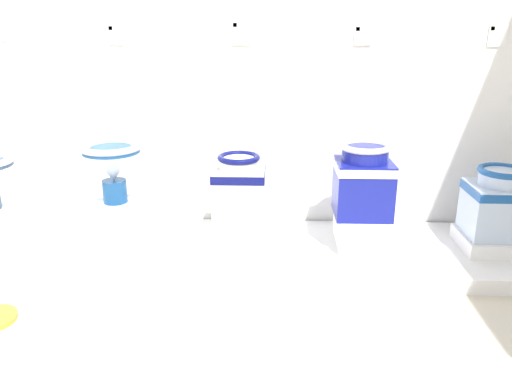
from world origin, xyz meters
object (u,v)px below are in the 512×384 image
Objects in this scene: antique_toilet_squat_floral at (113,167)px; info_placard_fifth at (498,35)px; plinth_block_leftmost at (360,229)px; info_placard_third at (241,32)px; antique_toilet_rightmost at (239,190)px; antique_toilet_leftmost at (363,179)px; info_placard_fourth at (363,35)px; plinth_block_squat_floral at (118,225)px; plinth_block_pale_glazed at (492,241)px; info_placard_first at (0,31)px; info_placard_second at (116,34)px; plinth_block_rightmost at (240,233)px; antique_toilet_pale_glazed at (498,202)px.

info_placard_fifth reaches higher than antique_toilet_squat_floral.
info_placard_third is (-0.76, 0.40, 1.17)m from plinth_block_leftmost.
antique_toilet_leftmost reaches higher than antique_toilet_rightmost.
info_placard_fourth reaches higher than plinth_block_leftmost.
info_placard_fourth reaches higher than plinth_block_squat_floral.
info_placard_fifth is at bearing 9.89° from plinth_block_squat_floral.
antique_toilet_rightmost is 1.60m from plinth_block_pale_glazed.
info_placard_fifth reaches higher than plinth_block_pale_glazed.
info_placard_third is at bearing 0.00° from info_placard_first.
antique_toilet_squat_floral is (0.00, 0.00, 0.38)m from plinth_block_squat_floral.
antique_toilet_leftmost is at bearing -9.83° from info_placard_first.
info_placard_second and info_placard_fifth have the same top height.
plinth_block_leftmost is at bearing -1.55° from plinth_block_rightmost.
plinth_block_pale_glazed is 2.56× the size of info_placard_third.
antique_toilet_rightmost is at bearing -13.70° from info_placard_first.
antique_toilet_pale_glazed is (0.81, -0.03, -0.13)m from antique_toilet_leftmost.
info_placard_fifth reaches higher than antique_toilet_pale_glazed.
plinth_block_leftmost is 1.22m from info_placard_fourth.
antique_toilet_squat_floral is 2.77× the size of info_placard_third.
plinth_block_squat_floral is 2.66m from info_placard_fifth.
plinth_block_pale_glazed is 1.51m from info_placard_fourth.
plinth_block_leftmost is 0.81m from plinth_block_pale_glazed.
antique_toilet_leftmost is at bearing -14.39° from info_placard_second.
plinth_block_rightmost is 2.89× the size of info_placard_first.
info_placard_fourth is at bearing 88.73° from plinth_block_leftmost.
plinth_block_pale_glazed is 3.39m from info_placard_first.
plinth_block_leftmost is 0.84m from antique_toilet_pale_glazed.
plinth_block_rightmost is 1.57m from plinth_block_pale_glazed.
plinth_block_pale_glazed is at bearing -1.86° from antique_toilet_leftmost.
antique_toilet_rightmost is (0.77, 0.03, 0.24)m from plinth_block_squat_floral.
antique_toilet_leftmost reaches higher than antique_toilet_pale_glazed.
plinth_block_squat_floral is 0.86× the size of plinth_block_pale_glazed.
plinth_block_pale_glazed is 2.90× the size of info_placard_fifth.
info_placard_first is at bearing -180.00° from info_placard_third.
antique_toilet_squat_floral is at bearing 179.63° from plinth_block_pale_glazed.
plinth_block_pale_glazed is at bearing -10.21° from info_placard_second.
plinth_block_rightmost is (0.77, 0.03, -0.44)m from antique_toilet_squat_floral.
info_placard_fifth is at bearing 25.51° from plinth_block_leftmost.
plinth_block_rightmost is at bearing 180.00° from antique_toilet_rightmost.
antique_toilet_squat_floral is 0.78m from antique_toilet_rightmost.
info_placard_fifth reaches higher than plinth_block_leftmost.
antique_toilet_rightmost is 3.00× the size of info_placard_third.
plinth_block_leftmost is at bearing 178.14° from antique_toilet_pale_glazed.
info_placard_fourth is (-0.80, 0.43, 1.21)m from plinth_block_pale_glazed.
info_placard_second is 0.83× the size of info_placard_third.
antique_toilet_pale_glazed is at bearing -1.71° from plinth_block_rightmost.
antique_toilet_squat_floral is at bearing -177.65° from antique_toilet_rightmost.
antique_toilet_squat_floral is 1.17m from info_placard_third.
info_placard_fourth is (0.76, 0.38, 0.91)m from antique_toilet_rightmost.
plinth_block_rightmost is 0.80× the size of antique_toilet_leftmost.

